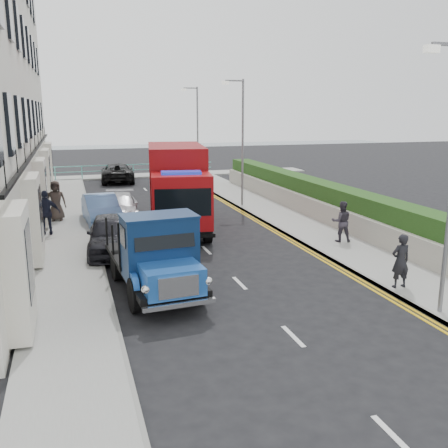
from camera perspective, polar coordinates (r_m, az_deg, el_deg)
ground at (r=14.26m, az=4.46°, el=-9.36°), size 120.00×120.00×0.00m
pavement_west at (r=21.89m, az=-17.42°, el=-1.77°), size 2.40×38.00×0.12m
pavement_east at (r=24.17m, az=8.26°, el=0.06°), size 2.60×38.00×0.12m
promenade at (r=41.87m, az=-10.43°, el=5.42°), size 30.00×2.50×0.12m
sea_plane at (r=72.60m, az=-13.50°, el=8.35°), size 120.00×120.00×0.00m
garden_east at (r=24.88m, az=12.30°, el=2.23°), size 1.45×28.00×1.75m
seafront_railing at (r=41.01m, az=-10.31°, el=6.01°), size 13.00×0.08×1.11m
lamp_mid at (r=27.81m, az=1.91°, el=10.06°), size 1.23×0.18×7.00m
lamp_far at (r=37.39m, az=-3.22°, el=10.79°), size 1.23×0.18×7.00m
bedford_lorry at (r=14.64m, az=-7.48°, el=-4.10°), size 2.44×5.36×2.47m
red_lorry at (r=23.07m, az=-5.37°, el=4.46°), size 3.50×7.50×3.78m
parked_car_front at (r=19.58m, az=-12.75°, el=-1.14°), size 2.15×4.50×1.48m
parked_car_mid at (r=24.72m, az=-13.86°, el=1.62°), size 1.78×4.35×1.40m
parked_car_rear at (r=25.71m, az=-11.76°, el=1.96°), size 2.14×4.41×1.24m
seafront_car_left at (r=39.05m, az=-12.09°, el=5.79°), size 2.76×5.31×1.43m
seafront_car_right at (r=35.51m, az=-5.87°, el=5.39°), size 2.46×4.71×1.53m
pedestrian_east_near at (r=15.96m, az=19.53°, el=-4.00°), size 0.61×0.40×1.67m
pedestrian_east_far at (r=20.83m, az=13.28°, el=0.28°), size 0.97×0.85×1.67m
pedestrian_west_near at (r=22.64m, az=-19.63°, el=1.21°), size 1.14×0.49×1.93m
pedestrian_west_far at (r=25.47m, az=-18.66°, el=2.54°), size 0.98×0.66×1.95m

